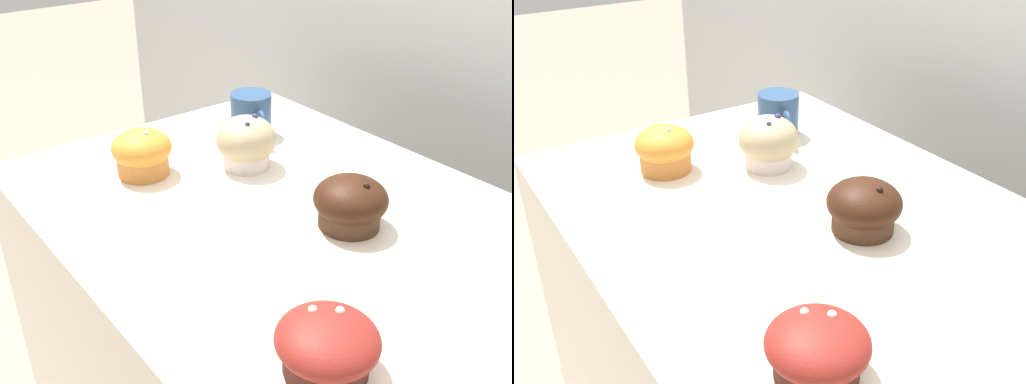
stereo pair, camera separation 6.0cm
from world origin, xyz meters
The scene contains 5 objects.
muffin_front_center centered at (0.03, 0.05, 0.93)m, with size 0.11×0.11×0.08m.
muffin_back_left centered at (-0.30, -0.11, 0.94)m, with size 0.10×0.10×0.08m.
muffin_back_right centered at (-0.22, 0.05, 0.94)m, with size 0.10×0.10×0.09m.
muffin_front_left centered at (0.21, -0.18, 0.93)m, with size 0.11×0.11×0.07m.
coffee_cup centered at (-0.33, 0.14, 0.94)m, with size 0.12×0.08×0.08m.
Camera 2 is at (0.56, -0.47, 1.36)m, focal length 42.00 mm.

